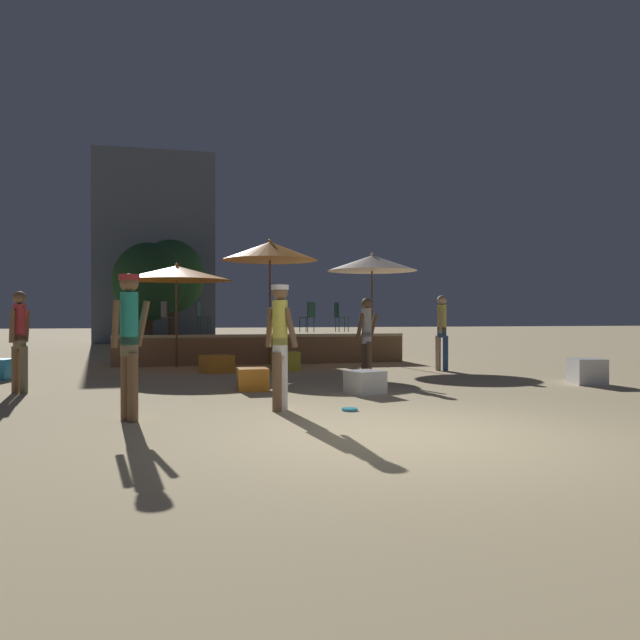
# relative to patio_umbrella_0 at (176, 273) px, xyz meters

# --- Properties ---
(ground_plane) EXTENTS (120.00, 120.00, 0.00)m
(ground_plane) POSITION_rel_patio_umbrella_0_xyz_m (2.34, -9.89, -2.39)
(ground_plane) COLOR #D1B784
(wooden_deck) EXTENTS (7.87, 2.64, 0.81)m
(wooden_deck) POSITION_rel_patio_umbrella_0_xyz_m (2.31, 1.58, -2.03)
(wooden_deck) COLOR olive
(wooden_deck) RESTS_ON ground
(patio_umbrella_0) EXTENTS (2.86, 2.86, 2.66)m
(patio_umbrella_0) POSITION_rel_patio_umbrella_0_xyz_m (0.00, 0.00, 0.00)
(patio_umbrella_0) COLOR brown
(patio_umbrella_0) RESTS_ON ground
(patio_umbrella_1) EXTENTS (2.54, 2.54, 3.09)m
(patio_umbrella_1) POSITION_rel_patio_umbrella_0_xyz_m (5.38, 0.40, 0.39)
(patio_umbrella_1) COLOR brown
(patio_umbrella_1) RESTS_ON ground
(patio_umbrella_2) EXTENTS (2.57, 2.57, 3.36)m
(patio_umbrella_2) POSITION_rel_patio_umbrella_0_xyz_m (2.44, 0.17, 0.64)
(patio_umbrella_2) COLOR brown
(patio_umbrella_2) RESTS_ON ground
(cube_seat_0) EXTENTS (0.53, 0.53, 0.39)m
(cube_seat_0) POSITION_rel_patio_umbrella_0_xyz_m (1.24, -5.37, -2.20)
(cube_seat_0) COLOR orange
(cube_seat_0) RESTS_ON ground
(cube_seat_1) EXTENTS (0.64, 0.64, 0.44)m
(cube_seat_1) POSITION_rel_patio_umbrella_0_xyz_m (2.53, -1.56, -2.17)
(cube_seat_1) COLOR yellow
(cube_seat_1) RESTS_ON ground
(cube_seat_3) EXTENTS (0.67, 0.67, 0.49)m
(cube_seat_3) POSITION_rel_patio_umbrella_0_xyz_m (7.60, -5.93, -2.15)
(cube_seat_3) COLOR white
(cube_seat_3) RESTS_ON ground
(cube_seat_4) EXTENTS (0.67, 0.67, 0.39)m
(cube_seat_4) POSITION_rel_patio_umbrella_0_xyz_m (3.01, -6.32, -2.20)
(cube_seat_4) COLOR white
(cube_seat_4) RESTS_ON ground
(cube_seat_5) EXTENTS (0.80, 0.80, 0.40)m
(cube_seat_5) POSITION_rel_patio_umbrella_0_xyz_m (0.88, -1.81, -2.19)
(cube_seat_5) COLOR orange
(cube_seat_5) RESTS_ON ground
(person_0) EXTENTS (0.49, 0.33, 1.84)m
(person_0) POSITION_rel_patio_umbrella_0_xyz_m (-0.68, -8.21, -1.33)
(person_0) COLOR brown
(person_0) RESTS_ON ground
(person_1) EXTENTS (0.30, 0.44, 1.73)m
(person_1) POSITION_rel_patio_umbrella_0_xyz_m (-2.65, -4.87, -1.46)
(person_1) COLOR brown
(person_1) RESTS_ON ground
(person_2) EXTENTS (0.53, 0.29, 1.68)m
(person_2) POSITION_rel_patio_umbrella_0_xyz_m (3.78, -4.03, -1.49)
(person_2) COLOR brown
(person_2) RESTS_ON ground
(person_3) EXTENTS (0.44, 0.38, 1.75)m
(person_3) POSITION_rel_patio_umbrella_0_xyz_m (1.30, -7.81, -1.40)
(person_3) COLOR white
(person_3) RESTS_ON ground
(person_4) EXTENTS (0.35, 0.47, 1.80)m
(person_4) POSITION_rel_patio_umbrella_0_xyz_m (6.13, -2.58, -1.40)
(person_4) COLOR tan
(person_4) RESTS_ON ground
(bistro_chair_0) EXTENTS (0.40, 0.40, 0.90)m
(bistro_chair_0) POSITION_rel_patio_umbrella_0_xyz_m (4.89, 2.10, -1.04)
(bistro_chair_0) COLOR #1E4C47
(bistro_chair_0) RESTS_ON wooden_deck
(bistro_chair_1) EXTENTS (0.48, 0.48, 0.90)m
(bistro_chair_1) POSITION_rel_patio_umbrella_0_xyz_m (3.88, 1.78, -1.04)
(bistro_chair_1) COLOR #1E4C47
(bistro_chair_1) RESTS_ON wooden_deck
(bistro_chair_2) EXTENTS (0.46, 0.45, 0.90)m
(bistro_chair_2) POSITION_rel_patio_umbrella_0_xyz_m (-0.25, 1.76, -1.04)
(bistro_chair_2) COLOR #47474C
(bistro_chair_2) RESTS_ON wooden_deck
(bistro_chair_3) EXTENTS (0.44, 0.43, 0.90)m
(bistro_chair_3) POSITION_rel_patio_umbrella_0_xyz_m (0.72, 2.10, -1.04)
(bistro_chair_3) COLOR #1E4C47
(bistro_chair_3) RESTS_ON wooden_deck
(frisbee_disc) EXTENTS (0.22, 0.22, 0.03)m
(frisbee_disc) POSITION_rel_patio_umbrella_0_xyz_m (2.24, -8.03, -2.38)
(frisbee_disc) COLOR #33B2D8
(frisbee_disc) RESTS_ON ground
(background_tree_0) EXTENTS (2.57, 2.57, 3.94)m
(background_tree_0) POSITION_rel_patio_umbrella_0_xyz_m (-0.89, 6.96, 0.12)
(background_tree_0) COLOR #3D2B1C
(background_tree_0) RESTS_ON ground
(background_tree_1) EXTENTS (2.94, 2.94, 4.67)m
(background_tree_1) POSITION_rel_patio_umbrella_0_xyz_m (-0.07, 12.04, 0.64)
(background_tree_1) COLOR #3D2B1C
(background_tree_1) RESTS_ON ground
(distant_building) EXTENTS (5.60, 3.25, 9.08)m
(distant_building) POSITION_rel_patio_umbrella_0_xyz_m (-0.82, 15.33, 2.15)
(distant_building) COLOR #4C5666
(distant_building) RESTS_ON ground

